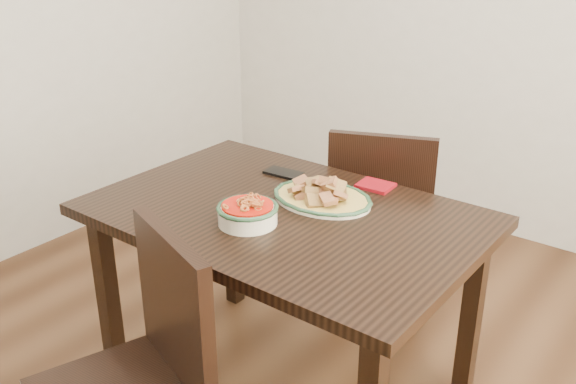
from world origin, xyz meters
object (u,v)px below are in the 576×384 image
Objects in this scene: chair_near at (143,369)px; noodle_bowl at (248,211)px; smartphone at (284,173)px; dining_table at (284,234)px; chair_far at (381,216)px; fish_plate at (322,189)px.

chair_near is 0.57m from noodle_bowl.
smartphone is (-0.17, 0.41, -0.04)m from noodle_bowl.
dining_table is 1.45× the size of chair_far.
chair_near is at bearing -82.07° from smartphone.
dining_table is 6.44× the size of noodle_bowl.
smartphone is at bearing 112.60° from noodle_bowl.
fish_plate is 0.30m from noodle_bowl.
chair_near is at bearing -94.36° from fish_plate.
chair_near is 4.44× the size of noodle_bowl.
fish_plate is (0.06, 0.14, 0.13)m from dining_table.
chair_far and chair_near have the same top height.
fish_plate is at bearing 72.73° from noodle_bowl.
fish_plate is 1.79× the size of noodle_bowl.
dining_table is at bearing 64.99° from chair_far.
smartphone is (-0.23, -0.37, 0.26)m from chair_far.
fish_plate is at bearing 67.56° from dining_table.
chair_near is 6.14× the size of smartphone.
fish_plate is at bearing -28.83° from smartphone.
chair_near is 0.84m from fish_plate.
dining_table is at bearing 109.03° from chair_near.
chair_far is 1.27m from chair_near.
smartphone is at bearing 121.74° from chair_near.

